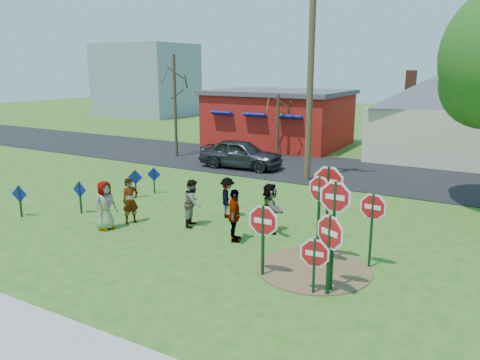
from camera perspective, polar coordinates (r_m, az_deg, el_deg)
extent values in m
plane|color=#305F1B|center=(16.21, -4.82, -6.23)|extent=(120.00, 120.00, 0.00)
cube|color=#9E9E99|center=(11.57, -26.28, -16.04)|extent=(22.00, 1.80, 0.08)
cube|color=black|center=(26.13, 9.57, 1.36)|extent=(120.00, 7.50, 0.04)
cylinder|color=brown|center=(13.43, 8.97, -10.62)|extent=(3.20, 3.20, 0.03)
cube|color=maroon|center=(33.87, 4.76, 7.34)|extent=(9.00, 7.00, 3.60)
cube|color=#4C4C51|center=(33.71, 4.83, 10.63)|extent=(9.40, 7.40, 0.30)
cube|color=navy|center=(31.83, -2.12, 8.06)|extent=(1.60, 0.78, 0.45)
cube|color=navy|center=(30.59, 1.90, 7.83)|extent=(1.60, 0.78, 0.45)
cube|color=navy|center=(29.52, 6.23, 7.55)|extent=(1.60, 0.78, 0.45)
cube|color=beige|center=(30.93, 23.62, 5.27)|extent=(8.00, 7.00, 3.20)
pyramid|color=#4C4C51|center=(30.69, 24.31, 12.30)|extent=(9.40, 9.40, 2.20)
cube|color=brown|center=(29.99, 20.10, 11.13)|extent=(0.55, 0.55, 1.40)
cube|color=#8C939E|center=(56.19, -11.33, 11.87)|extent=(10.00, 8.00, 8.00)
cube|color=#0F3A1B|center=(12.55, 2.81, -7.44)|extent=(0.06, 0.08, 1.97)
cylinder|color=white|center=(12.36, 2.84, -5.00)|extent=(1.15, 0.05, 1.15)
cylinder|color=#B51116|center=(12.36, 2.84, -5.00)|extent=(1.00, 0.04, 1.00)
cube|color=white|center=(12.36, 2.84, -5.00)|extent=(0.51, 0.02, 0.14)
cube|color=#0F3A1B|center=(13.23, 9.53, -5.04)|extent=(0.07, 0.08, 2.60)
cylinder|color=white|center=(12.96, 9.69, -1.12)|extent=(0.96, 0.33, 1.00)
cylinder|color=#B51116|center=(12.96, 9.69, -1.12)|extent=(0.83, 0.29, 0.87)
cube|color=white|center=(12.96, 9.69, -1.12)|extent=(0.42, 0.14, 0.12)
cylinder|color=gold|center=(12.96, 9.69, -1.12)|extent=(0.96, 0.33, 1.00)
cube|color=#0F3A1B|center=(11.80, 11.29, -6.87)|extent=(0.06, 0.07, 2.84)
cylinder|color=white|center=(11.48, 11.53, -2.04)|extent=(1.06, 0.03, 1.06)
cylinder|color=#B51116|center=(11.48, 11.53, -2.04)|extent=(0.92, 0.03, 0.92)
cube|color=white|center=(11.48, 11.53, -2.04)|extent=(0.47, 0.01, 0.13)
cube|color=#0F3A1B|center=(13.51, 15.71, -6.02)|extent=(0.06, 0.07, 2.14)
cylinder|color=white|center=(13.30, 15.90, -3.18)|extent=(1.02, 0.10, 1.02)
cylinder|color=#B51116|center=(13.30, 15.90, -3.18)|extent=(0.88, 0.09, 0.88)
cube|color=white|center=(13.30, 15.90, -3.18)|extent=(0.45, 0.04, 0.13)
cylinder|color=gold|center=(13.30, 15.90, -3.18)|extent=(1.02, 0.10, 1.02)
cube|color=#0F3A1B|center=(11.83, 9.02, -10.37)|extent=(0.06, 0.07, 1.44)
cylinder|color=white|center=(11.69, 9.08, -8.81)|extent=(1.02, 0.13, 1.02)
cylinder|color=#B51116|center=(11.69, 9.08, -8.81)|extent=(0.88, 0.12, 0.88)
cube|color=white|center=(11.69, 9.08, -8.81)|extent=(0.45, 0.06, 0.13)
cube|color=#0F3A1B|center=(11.69, 10.80, -9.09)|extent=(0.09, 0.10, 2.06)
cylinder|color=white|center=(11.47, 10.93, -6.29)|extent=(1.07, 0.52, 1.17)
cylinder|color=#B51116|center=(11.47, 10.93, -6.29)|extent=(0.92, 0.45, 1.01)
cube|color=white|center=(11.47, 10.93, -6.29)|extent=(0.47, 0.23, 0.15)
cylinder|color=gold|center=(11.47, 10.93, -6.29)|extent=(1.06, 0.51, 1.17)
cube|color=#0F3A1B|center=(13.53, 10.55, -4.19)|extent=(0.06, 0.08, 2.81)
cylinder|color=white|center=(13.27, 10.73, -0.17)|extent=(1.18, 0.06, 1.18)
cylinder|color=#B51116|center=(13.27, 10.73, -0.17)|extent=(1.02, 0.06, 1.02)
cube|color=white|center=(13.27, 10.73, -0.17)|extent=(0.52, 0.02, 0.15)
cube|color=#0F3A1B|center=(19.33, -25.23, -2.37)|extent=(0.07, 0.07, 1.20)
cube|color=navy|center=(19.26, -25.31, -1.55)|extent=(0.65, 0.18, 0.66)
cube|color=#0F3A1B|center=(18.89, -18.89, -2.05)|extent=(0.06, 0.06, 1.25)
cube|color=navy|center=(18.81, -18.97, -1.11)|extent=(0.64, 0.07, 0.64)
cube|color=#0F3A1B|center=(20.51, -12.61, -0.48)|extent=(0.07, 0.08, 1.21)
cube|color=navy|center=(20.44, -12.66, 0.34)|extent=(0.61, 0.26, 0.65)
cube|color=#0F3A1B|center=(21.03, -10.43, -0.09)|extent=(0.07, 0.07, 1.17)
cube|color=navy|center=(20.97, -10.46, 0.67)|extent=(0.59, 0.22, 0.62)
imported|color=#385183|center=(16.75, -16.12, -2.97)|extent=(0.68, 0.92, 1.72)
imported|color=#258074|center=(17.19, -13.22, -2.49)|extent=(0.61, 0.71, 1.65)
imported|color=brown|center=(16.55, -5.75, -2.77)|extent=(0.86, 0.98, 1.68)
imported|color=#313136|center=(17.39, -1.56, -2.17)|extent=(1.01, 1.13, 1.52)
imported|color=#563562|center=(14.99, -0.69, -4.36)|extent=(0.81, 1.10, 1.73)
imported|color=#1F502E|center=(15.84, 3.66, -3.42)|extent=(1.43, 1.53, 1.72)
imported|color=#2B2B30|center=(25.83, 0.11, 3.23)|extent=(4.74, 2.19, 1.57)
cylinder|color=#4C3823|center=(22.89, 8.57, 11.98)|extent=(0.30, 0.30, 9.78)
cylinder|color=#382819|center=(29.26, -7.90, 8.86)|extent=(0.18, 0.18, 6.23)
cylinder|color=#382819|center=(29.04, 4.63, 6.56)|extent=(0.18, 0.18, 3.86)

